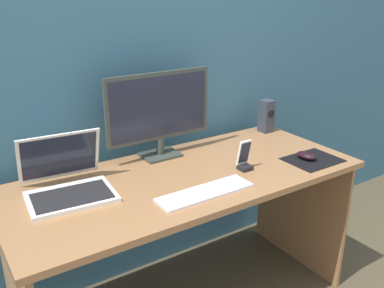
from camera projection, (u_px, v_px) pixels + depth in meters
The scene contains 9 objects.
wall_back at pixel (137, 40), 1.99m from camera, with size 6.00×0.04×2.50m, color #36657F.
desk at pixel (186, 203), 1.90m from camera, with size 1.56×0.67×0.72m.
monitor at pixel (159, 111), 1.97m from camera, with size 0.53×0.14×0.41m.
speaker_right at pixel (266, 116), 2.36m from camera, with size 0.07×0.07×0.18m.
laptop at pixel (67, 183), 1.67m from camera, with size 0.35×0.34×0.23m.
keyboard_external at pixel (205, 192), 1.68m from camera, with size 0.41×0.12×0.01m, color white.
mousepad at pixel (313, 160), 2.00m from camera, with size 0.25×0.20×0.00m, color black.
mouse at pixel (307, 156), 2.00m from camera, with size 0.06×0.10×0.04m, color black.
phone_in_dock at pixel (244, 159), 1.88m from camera, with size 0.06×0.06×0.14m.
Camera 1 is at (-0.90, -1.42, 1.49)m, focal length 39.60 mm.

